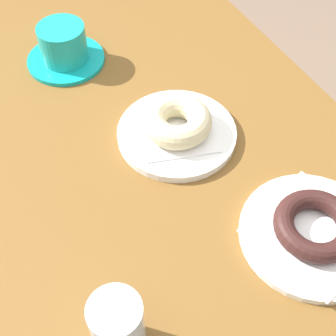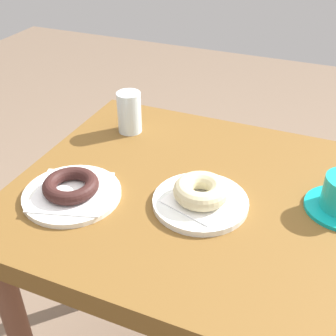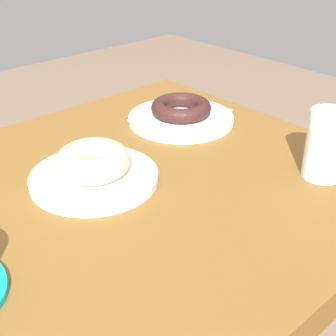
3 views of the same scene
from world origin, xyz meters
name	(u,v)px [view 2 (image 2 of 3)]	position (x,y,z in m)	size (l,w,h in m)	color
table	(258,239)	(0.00, 0.00, 0.66)	(1.06, 0.66, 0.75)	brown
plate_chocolate_ring	(72,194)	(0.38, 0.12, 0.75)	(0.20, 0.20, 0.01)	white
napkin_chocolate_ring	(72,192)	(0.38, 0.12, 0.76)	(0.15, 0.15, 0.00)	white
donut_chocolate_ring	(71,185)	(0.38, 0.12, 0.78)	(0.12, 0.12, 0.03)	#341917
plate_sugar_ring	(200,202)	(0.12, 0.04, 0.75)	(0.20, 0.20, 0.01)	white
napkin_sugar_ring	(201,199)	(0.12, 0.04, 0.76)	(0.12, 0.12, 0.00)	white
donut_sugar_ring	(201,191)	(0.12, 0.04, 0.78)	(0.11, 0.11, 0.04)	beige
water_glass	(129,112)	(0.39, -0.18, 0.80)	(0.06, 0.06, 0.11)	silver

